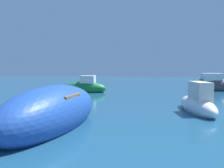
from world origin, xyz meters
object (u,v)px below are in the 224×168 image
at_px(moored_boat_4, 215,85).
at_px(moored_boat_0, 198,104).
at_px(moored_boat_2, 53,112).
at_px(moored_boat_1, 85,87).

bearing_deg(moored_boat_4, moored_boat_0, -116.73).
bearing_deg(moored_boat_0, moored_boat_2, 110.66).
bearing_deg(moored_boat_2, moored_boat_4, -29.19).
bearing_deg(moored_boat_2, moored_boat_1, 17.27).
xyz_separation_m(moored_boat_2, moored_boat_4, (10.11, 12.69, -0.05)).
height_order(moored_boat_1, moored_boat_2, moored_boat_2).
distance_m(moored_boat_1, moored_boat_2, 10.14).
height_order(moored_boat_0, moored_boat_4, moored_boat_4).
bearing_deg(moored_boat_4, moored_boat_1, -169.92).
relative_size(moored_boat_1, moored_boat_4, 0.74).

